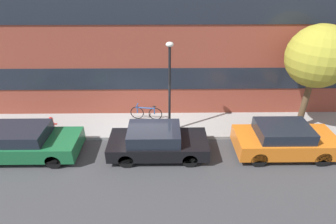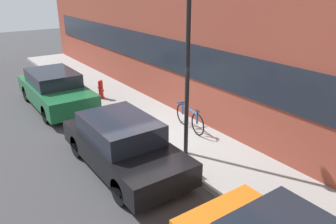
% 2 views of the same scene
% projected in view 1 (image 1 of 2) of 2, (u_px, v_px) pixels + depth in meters
% --- Properties ---
extents(ground_plane, '(56.00, 56.00, 0.00)m').
position_uv_depth(ground_plane, '(145.00, 140.00, 12.00)').
color(ground_plane, '#38383A').
extents(sidewalk_strip, '(28.00, 2.22, 0.14)m').
position_uv_depth(sidewalk_strip, '(146.00, 125.00, 12.93)').
color(sidewalk_strip, gray).
rests_on(sidewalk_strip, ground_plane).
extents(rowhouse_facade, '(28.00, 1.02, 9.51)m').
position_uv_depth(rowhouse_facade, '(144.00, 21.00, 11.96)').
color(rowhouse_facade, brown).
rests_on(rowhouse_facade, ground_plane).
extents(parked_car_green, '(4.36, 1.74, 1.35)m').
position_uv_depth(parked_car_green, '(24.00, 142.00, 10.70)').
color(parked_car_green, '#195B33').
rests_on(parked_car_green, ground_plane).
extents(parked_car_black, '(4.05, 1.71, 1.31)m').
position_uv_depth(parked_car_black, '(157.00, 142.00, 10.78)').
color(parked_car_black, black).
rests_on(parked_car_black, ground_plane).
extents(parked_car_orange, '(4.07, 1.74, 1.38)m').
position_uv_depth(parked_car_orange, '(284.00, 140.00, 10.81)').
color(parked_car_orange, '#D16619').
rests_on(parked_car_orange, ground_plane).
extents(fire_hydrant, '(0.47, 0.26, 0.76)m').
position_uv_depth(fire_hydrant, '(52.00, 124.00, 12.19)').
color(fire_hydrant, red).
rests_on(fire_hydrant, sidewalk_strip).
extents(bicycle, '(1.61, 0.44, 0.79)m').
position_uv_depth(bicycle, '(146.00, 113.00, 13.12)').
color(bicycle, black).
rests_on(bicycle, sidewalk_strip).
extents(street_tree, '(2.63, 2.63, 4.85)m').
position_uv_depth(street_tree, '(318.00, 57.00, 10.89)').
color(street_tree, brown).
rests_on(street_tree, sidewalk_strip).
extents(lamp_post, '(0.32, 0.32, 4.20)m').
position_uv_depth(lamp_post, '(170.00, 79.00, 11.12)').
color(lamp_post, black).
rests_on(lamp_post, sidewalk_strip).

